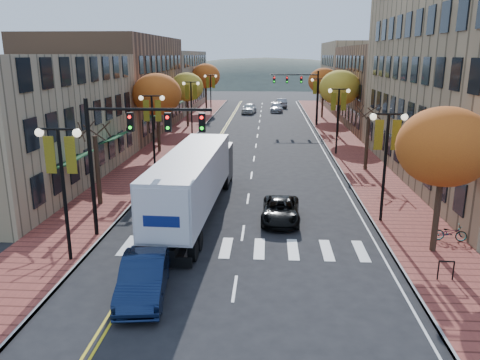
% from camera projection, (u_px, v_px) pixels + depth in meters
% --- Properties ---
extents(ground, '(200.00, 200.00, 0.00)m').
position_uv_depth(ground, '(238.00, 266.00, 20.50)').
color(ground, black).
rests_on(ground, ground).
extents(sidewalk_left, '(4.00, 85.00, 0.15)m').
position_uv_depth(sidewalk_left, '(177.00, 137.00, 52.34)').
color(sidewalk_left, brown).
rests_on(sidewalk_left, ground).
extents(sidewalk_right, '(4.00, 85.00, 0.15)m').
position_uv_depth(sidewalk_right, '(339.00, 138.00, 51.28)').
color(sidewalk_right, brown).
rests_on(sidewalk_right, ground).
extents(building_left_near, '(12.00, 22.00, 9.00)m').
position_uv_depth(building_left_near, '(9.00, 120.00, 32.86)').
color(building_left_near, '#9E8966').
rests_on(building_left_near, ground).
extents(building_left_mid, '(12.00, 24.00, 11.00)m').
position_uv_depth(building_left_mid, '(113.00, 85.00, 54.77)').
color(building_left_mid, brown).
rests_on(building_left_mid, ground).
extents(building_left_far, '(12.00, 26.00, 9.50)m').
position_uv_depth(building_left_far, '(161.00, 80.00, 79.06)').
color(building_left_far, '#9E8966').
rests_on(building_left_far, ground).
extents(building_right_mid, '(15.00, 24.00, 10.00)m').
position_uv_depth(building_right_mid, '(407.00, 87.00, 58.59)').
color(building_right_mid, brown).
rests_on(building_right_mid, ground).
extents(building_right_far, '(15.00, 20.00, 11.00)m').
position_uv_depth(building_right_far, '(371.00, 75.00, 79.66)').
color(building_right_far, '#9E8966').
rests_on(building_right_far, ground).
extents(tree_left_a, '(0.28, 0.28, 4.20)m').
position_uv_depth(tree_left_a, '(98.00, 170.00, 28.16)').
color(tree_left_a, '#382619').
rests_on(tree_left_a, sidewalk_left).
extents(tree_left_b, '(4.48, 4.48, 7.21)m').
position_uv_depth(tree_left_b, '(157.00, 94.00, 42.75)').
color(tree_left_b, '#382619').
rests_on(tree_left_b, sidewalk_left).
extents(tree_left_c, '(4.16, 4.16, 6.69)m').
position_uv_depth(tree_left_c, '(187.00, 87.00, 58.27)').
color(tree_left_c, '#382619').
rests_on(tree_left_c, sidewalk_left).
extents(tree_left_d, '(4.61, 4.61, 7.42)m').
position_uv_depth(tree_left_d, '(206.00, 76.00, 75.47)').
color(tree_left_d, '#382619').
rests_on(tree_left_d, sidewalk_left).
extents(tree_right_a, '(4.16, 4.16, 6.69)m').
position_uv_depth(tree_right_a, '(444.00, 147.00, 20.59)').
color(tree_right_a, '#382619').
rests_on(tree_right_a, sidewalk_right).
extents(tree_right_b, '(0.28, 0.28, 4.20)m').
position_uv_depth(tree_right_b, '(367.00, 143.00, 36.74)').
color(tree_right_b, '#382619').
rests_on(tree_right_b, sidewalk_right).
extents(tree_right_c, '(4.48, 4.48, 7.21)m').
position_uv_depth(tree_right_c, '(340.00, 88.00, 51.32)').
color(tree_right_c, '#382619').
rests_on(tree_right_c, sidewalk_right).
extents(tree_right_d, '(4.35, 4.35, 7.00)m').
position_uv_depth(tree_right_d, '(323.00, 81.00, 66.78)').
color(tree_right_d, '#382619').
rests_on(tree_right_d, sidewalk_right).
extents(lamp_left_a, '(1.96, 0.36, 6.05)m').
position_uv_depth(lamp_left_a, '(62.00, 169.00, 19.83)').
color(lamp_left_a, black).
rests_on(lamp_left_a, ground).
extents(lamp_left_b, '(1.96, 0.36, 6.05)m').
position_uv_depth(lamp_left_b, '(153.00, 119.00, 35.25)').
color(lamp_left_b, black).
rests_on(lamp_left_b, ground).
extents(lamp_left_c, '(1.96, 0.36, 6.05)m').
position_uv_depth(lamp_left_c, '(191.00, 98.00, 52.60)').
color(lamp_left_c, black).
rests_on(lamp_left_c, ground).
extents(lamp_left_d, '(1.96, 0.36, 6.05)m').
position_uv_depth(lamp_left_d, '(211.00, 87.00, 69.94)').
color(lamp_left_d, black).
rests_on(lamp_left_d, ground).
extents(lamp_right_a, '(1.96, 0.36, 6.05)m').
position_uv_depth(lamp_right_a, '(386.00, 146.00, 24.73)').
color(lamp_right_a, black).
rests_on(lamp_right_a, ground).
extents(lamp_right_b, '(1.96, 0.36, 6.05)m').
position_uv_depth(lamp_right_b, '(338.00, 108.00, 42.07)').
color(lamp_right_b, black).
rests_on(lamp_right_b, ground).
extents(lamp_right_c, '(1.96, 0.36, 6.05)m').
position_uv_depth(lamp_right_c, '(318.00, 93.00, 59.42)').
color(lamp_right_c, black).
rests_on(lamp_right_c, ground).
extents(traffic_mast_near, '(6.10, 0.35, 7.00)m').
position_uv_depth(traffic_mast_near, '(128.00, 142.00, 22.43)').
color(traffic_mast_near, black).
rests_on(traffic_mast_near, ground).
extents(traffic_mast_far, '(6.10, 0.34, 7.00)m').
position_uv_depth(traffic_mast_far, '(302.00, 87.00, 59.37)').
color(traffic_mast_far, black).
rests_on(traffic_mast_far, ground).
extents(semi_truck, '(3.04, 15.60, 3.88)m').
position_uv_depth(semi_truck, '(196.00, 176.00, 26.63)').
color(semi_truck, black).
rests_on(semi_truck, ground).
extents(navy_sedan, '(2.22, 4.87, 1.55)m').
position_uv_depth(navy_sedan, '(144.00, 277.00, 17.87)').
color(navy_sedan, '#0D1937').
rests_on(navy_sedan, ground).
extents(black_suv, '(2.22, 4.53, 1.24)m').
position_uv_depth(black_suv, '(281.00, 210.00, 25.99)').
color(black_suv, black).
rests_on(black_suv, ground).
extents(car_far_white, '(2.46, 4.93, 1.61)m').
position_uv_depth(car_far_white, '(249.00, 108.00, 73.36)').
color(car_far_white, silver).
rests_on(car_far_white, ground).
extents(car_far_silver, '(2.04, 4.90, 1.42)m').
position_uv_depth(car_far_silver, '(277.00, 107.00, 75.36)').
color(car_far_silver, '#97979E').
rests_on(car_far_silver, ground).
extents(car_far_oncoming, '(2.06, 4.88, 1.57)m').
position_uv_depth(car_far_oncoming, '(281.00, 103.00, 81.66)').
color(car_far_oncoming, '#95959C').
rests_on(car_far_oncoming, ground).
extents(bicycle, '(1.63, 0.73, 0.83)m').
position_uv_depth(bicycle, '(450.00, 233.00, 22.86)').
color(bicycle, gray).
rests_on(bicycle, sidewalk_right).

